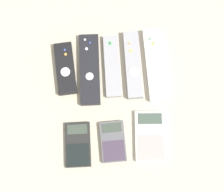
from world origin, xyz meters
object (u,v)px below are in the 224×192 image
calculator_1 (113,142)px  calculator_2 (150,136)px  calculator_0 (78,145)px  remote_4 (155,65)px  remote_2 (112,66)px  remote_0 (65,69)px  remote_1 (90,69)px  remote_3 (133,65)px

calculator_1 → calculator_2: 0.11m
calculator_0 → calculator_2: calculator_2 is taller
calculator_0 → remote_4: bearing=43.7°
remote_2 → calculator_1: bearing=-93.0°
remote_0 → remote_1: bearing=-9.4°
remote_3 → calculator_0: size_ratio=1.60×
remote_4 → calculator_0: 0.32m
calculator_0 → remote_3: bearing=53.0°
calculator_1 → calculator_2: size_ratio=0.78×
remote_4 → calculator_0: size_ratio=1.71×
remote_2 → calculator_0: (-0.11, -0.22, -0.00)m
remote_2 → remote_3: bearing=-0.7°
remote_0 → calculator_1: remote_0 is taller
remote_3 → calculator_1: bearing=-108.5°
calculator_0 → calculator_1: 0.10m
remote_0 → calculator_1: size_ratio=1.38×
remote_2 → calculator_2: (0.09, -0.21, -0.00)m
remote_4 → calculator_1: remote_4 is taller
remote_1 → remote_3: (0.13, 0.00, 0.00)m
remote_4 → calculator_1: size_ratio=1.90×
remote_1 → calculator_0: bearing=-100.1°
remote_2 → remote_4: 0.12m
calculator_0 → calculator_2: (0.20, 0.01, 0.00)m
remote_2 → remote_1: bearing=-174.7°
remote_3 → calculator_0: bearing=-127.9°
remote_1 → calculator_1: size_ratio=1.88×
remote_0 → calculator_2: bearing=-46.6°
remote_3 → remote_4: bearing=-3.3°
calculator_1 → remote_3: bearing=69.9°
remote_2 → calculator_2: remote_2 is taller
remote_0 → calculator_0: (0.02, -0.22, -0.00)m
calculator_0 → calculator_1: (0.10, 0.00, 0.00)m
remote_0 → calculator_2: 0.31m
remote_4 → calculator_0: (-0.24, -0.22, -0.00)m
remote_1 → remote_4: size_ratio=0.99×
remote_1 → remote_2: bearing=6.5°
remote_2 → calculator_1: 0.22m
remote_2 → remote_4: bearing=-1.9°
remote_1 → remote_3: 0.13m
remote_1 → calculator_0: size_ratio=1.70×
remote_1 → calculator_1: 0.22m
remote_1 → remote_0: bearing=176.0°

